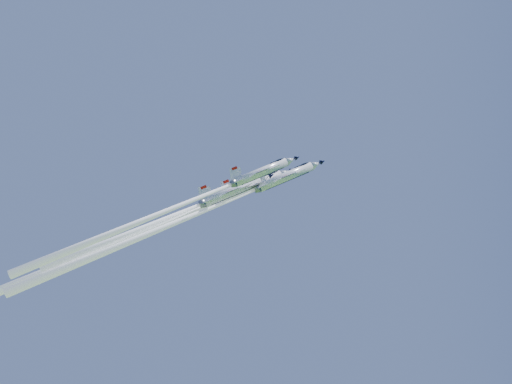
% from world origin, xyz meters
% --- Properties ---
extents(jet_lead, '(48.66, 24.79, 50.54)m').
position_xyz_m(jet_lead, '(-14.06, -5.64, 83.60)').
color(jet_lead, white).
extents(jet_left, '(49.31, 25.15, 50.59)m').
position_xyz_m(jet_left, '(-21.48, -3.97, 82.36)').
color(jet_left, white).
extents(jet_right, '(40.83, 20.85, 41.37)m').
position_xyz_m(jet_right, '(-13.45, -15.28, 84.03)').
color(jet_right, white).
extents(jet_slot, '(37.00, 19.17, 33.03)m').
position_xyz_m(jet_slot, '(-17.16, -6.32, 83.97)').
color(jet_slot, white).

